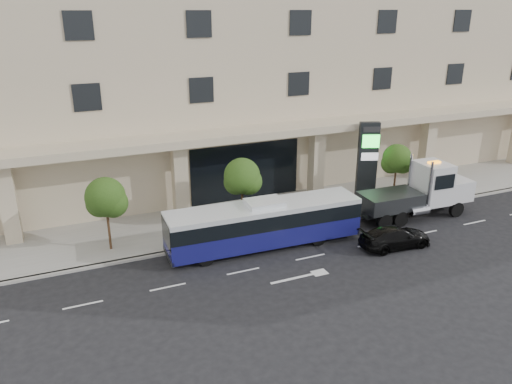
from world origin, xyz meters
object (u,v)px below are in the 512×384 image
tow_truck (421,192)px  signage_pylon (367,160)px  black_sedan (395,237)px  city_bus (264,223)px

tow_truck → signage_pylon: (-1.49, 3.98, 1.28)m
tow_truck → black_sedan: tow_truck is taller
black_sedan → signage_pylon: (2.84, 7.06, 2.32)m
city_bus → tow_truck: 11.19m
black_sedan → signage_pylon: size_ratio=0.78×
tow_truck → city_bus: bearing=-177.5°
city_bus → signage_pylon: 10.61m
city_bus → black_sedan: city_bus is taller
city_bus → black_sedan: bearing=-21.7°
city_bus → black_sedan: 7.54m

